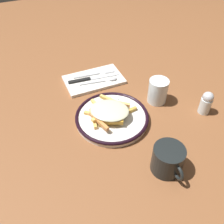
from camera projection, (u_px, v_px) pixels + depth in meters
name	position (u px, v px, depth m)	size (l,w,h in m)	color
ground_plane	(112.00, 120.00, 0.85)	(2.60, 2.60, 0.00)	brown
plate	(112.00, 117.00, 0.84)	(0.25, 0.25, 0.02)	silver
fries_heap	(109.00, 112.00, 0.82)	(0.18, 0.18, 0.04)	gold
napkin	(94.00, 80.00, 1.00)	(0.14, 0.23, 0.01)	silver
fork	(94.00, 74.00, 1.02)	(0.03, 0.18, 0.01)	silver
knife	(89.00, 79.00, 0.99)	(0.03, 0.21, 0.01)	black
spoon	(105.00, 80.00, 0.99)	(0.04, 0.15, 0.01)	silver
water_glass	(158.00, 91.00, 0.89)	(0.07, 0.07, 0.09)	silver
coffee_mug	(168.00, 160.00, 0.68)	(0.12, 0.09, 0.08)	black
salt_shaker	(206.00, 103.00, 0.85)	(0.04, 0.04, 0.09)	silver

